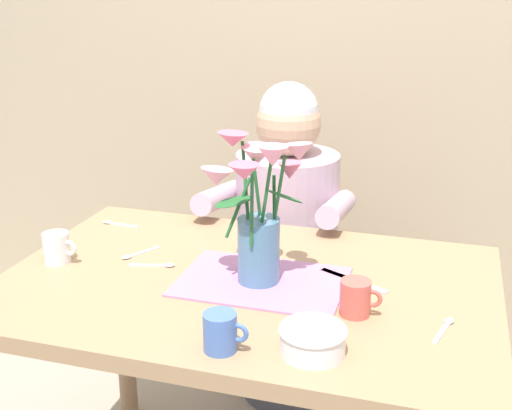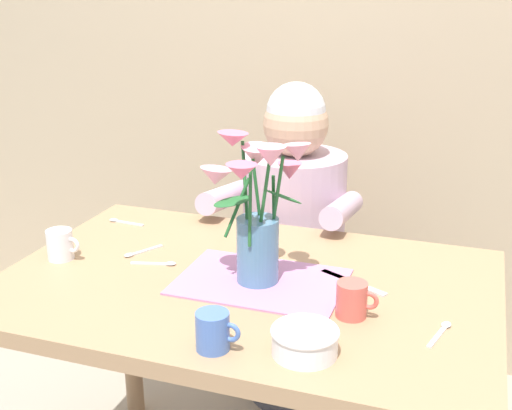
{
  "view_description": "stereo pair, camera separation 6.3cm",
  "coord_description": "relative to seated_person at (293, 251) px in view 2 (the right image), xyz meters",
  "views": [
    {
      "loc": [
        0.45,
        -1.39,
        1.44
      ],
      "look_at": [
        0.01,
        0.05,
        0.92
      ],
      "focal_mm": 46.2,
      "sensor_mm": 36.0,
      "label": 1
    },
    {
      "loc": [
        0.5,
        -1.37,
        1.44
      ],
      "look_at": [
        0.01,
        0.05,
        0.92
      ],
      "focal_mm": 46.2,
      "sensor_mm": 36.0,
      "label": 2
    }
  ],
  "objects": [
    {
      "name": "ceramic_bowl",
      "position": [
        0.28,
        -0.89,
        0.21
      ],
      "size": [
        0.14,
        0.14,
        0.06
      ],
      "color": "white",
      "rests_on": "dining_table"
    },
    {
      "name": "spoon_2",
      "position": [
        -0.44,
        -0.36,
        0.18
      ],
      "size": [
        0.12,
        0.02,
        0.01
      ],
      "color": "silver",
      "rests_on": "dining_table"
    },
    {
      "name": "striped_placemat",
      "position": [
        0.09,
        -0.61,
        0.18
      ],
      "size": [
        0.4,
        0.28,
        0.0
      ],
      "primitive_type": "cube",
      "color": "#B275A3",
      "rests_on": "dining_table"
    },
    {
      "name": "seated_person",
      "position": [
        0.0,
        0.0,
        0.0
      ],
      "size": [
        0.45,
        0.47,
        1.14
      ],
      "rotation": [
        0.0,
        0.0,
        -0.07
      ],
      "color": "#4C4C56",
      "rests_on": "ground_plane"
    },
    {
      "name": "coffee_cup",
      "position": [
        -0.45,
        -0.65,
        0.22
      ],
      "size": [
        0.09,
        0.07,
        0.08
      ],
      "color": "silver",
      "rests_on": "dining_table"
    },
    {
      "name": "flower_vase",
      "position": [
        0.08,
        -0.62,
        0.36
      ],
      "size": [
        0.29,
        0.24,
        0.36
      ],
      "color": "teal",
      "rests_on": "dining_table"
    },
    {
      "name": "spoon_3",
      "position": [
        -0.28,
        -0.56,
        0.18
      ],
      "size": [
        0.07,
        0.11,
        0.01
      ],
      "color": "silver",
      "rests_on": "dining_table"
    },
    {
      "name": "dining_table",
      "position": [
        0.05,
        -0.62,
        0.08
      ],
      "size": [
        1.2,
        0.8,
        0.74
      ],
      "color": "#9E7A56",
      "rests_on": "ground_plane"
    },
    {
      "name": "spoon_1",
      "position": [
        -0.18,
        -0.6,
        0.18
      ],
      "size": [
        0.12,
        0.04,
        0.01
      ],
      "color": "silver",
      "rests_on": "dining_table"
    },
    {
      "name": "tea_cup",
      "position": [
        0.1,
        -0.93,
        0.22
      ],
      "size": [
        0.09,
        0.07,
        0.08
      ],
      "color": "#476BB7",
      "rests_on": "dining_table"
    },
    {
      "name": "dinner_knife",
      "position": [
        0.31,
        -0.55,
        0.18
      ],
      "size": [
        0.18,
        0.1,
        0.0
      ],
      "primitive_type": "cube",
      "rotation": [
        0.0,
        0.0,
        -0.46
      ],
      "color": "silver",
      "rests_on": "dining_table"
    },
    {
      "name": "ceramic_mug",
      "position": [
        0.34,
        -0.71,
        0.22
      ],
      "size": [
        0.09,
        0.07,
        0.08
      ],
      "color": "#CC564C",
      "rests_on": "dining_table"
    },
    {
      "name": "wood_panel_backdrop",
      "position": [
        0.05,
        0.43,
        0.69
      ],
      "size": [
        4.0,
        0.1,
        2.5
      ],
      "primitive_type": "cube",
      "color": "tan",
      "rests_on": "ground_plane"
    },
    {
      "name": "spoon_0",
      "position": [
        0.53,
        -0.71,
        0.18
      ],
      "size": [
        0.04,
        0.12,
        0.01
      ],
      "color": "silver",
      "rests_on": "dining_table"
    }
  ]
}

